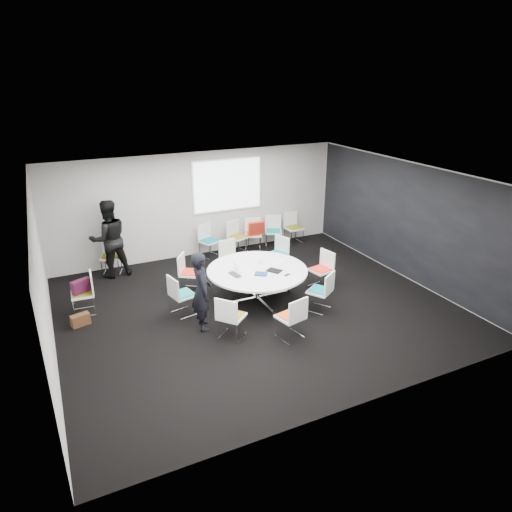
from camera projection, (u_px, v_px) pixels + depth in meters
name	position (u px, v px, depth m)	size (l,w,h in m)	color
room_shell	(260.00, 245.00, 9.35)	(8.08, 7.08, 2.88)	black
conference_table	(257.00, 277.00, 9.95)	(2.18, 2.18, 0.73)	silver
projection_screen	(228.00, 185.00, 12.36)	(1.90, 0.03, 1.35)	white
chair_ring_a	(321.00, 277.00, 10.62)	(0.53, 0.54, 0.88)	silver
chair_ring_b	(277.00, 261.00, 11.51)	(0.59, 0.59, 0.88)	silver
chair_ring_c	(231.00, 265.00, 11.27)	(0.51, 0.50, 0.88)	silver
chair_ring_d	(190.00, 280.00, 10.46)	(0.63, 0.63, 0.88)	silver
chair_ring_e	(183.00, 302.00, 9.44)	(0.54, 0.55, 0.88)	silver
chair_ring_f	(231.00, 324.00, 8.61)	(0.64, 0.64, 0.88)	silver
chair_ring_g	(291.00, 325.00, 8.59)	(0.55, 0.54, 0.88)	silver
chair_ring_h	(320.00, 298.00, 9.60)	(0.63, 0.63, 0.88)	silver
chair_back_a	(210.00, 247.00, 12.42)	(0.59, 0.59, 0.88)	silver
chair_back_b	(238.00, 243.00, 12.72)	(0.59, 0.58, 0.88)	silver
chair_back_c	(253.00, 240.00, 12.95)	(0.59, 0.59, 0.88)	silver
chair_back_d	(273.00, 237.00, 13.18)	(0.60, 0.59, 0.88)	silver
chair_back_e	(293.00, 233.00, 13.46)	(0.48, 0.47, 0.88)	silver
chair_spare_left	(84.00, 301.00, 9.49)	(0.47, 0.49, 0.88)	silver
chair_person_back	(112.00, 263.00, 11.39)	(0.58, 0.57, 0.88)	silver
person_main	(202.00, 291.00, 8.75)	(0.58, 0.38, 1.59)	black
person_back	(109.00, 239.00, 10.99)	(0.94, 0.73, 1.92)	black
laptop	(237.00, 274.00, 9.62)	(0.34, 0.22, 0.03)	#333338
laptop_lid	(235.00, 267.00, 9.69)	(0.30, 0.02, 0.22)	silver
notebook_black	(274.00, 271.00, 9.79)	(0.22, 0.30, 0.02)	black
tablet_folio	(261.00, 274.00, 9.62)	(0.26, 0.20, 0.03)	navy
papers_right	(279.00, 261.00, 10.29)	(0.30, 0.21, 0.00)	white
papers_front	(293.00, 265.00, 10.08)	(0.30, 0.21, 0.00)	silver
cup	(260.00, 262.00, 10.15)	(0.08, 0.08, 0.09)	white
phone	(287.00, 275.00, 9.60)	(0.14, 0.07, 0.01)	black
maroon_bag	(81.00, 286.00, 9.35)	(0.40, 0.14, 0.28)	#411128
brown_bag	(80.00, 320.00, 9.07)	(0.36, 0.16, 0.24)	#4C2C18
red_jacket	(256.00, 228.00, 12.60)	(0.44, 0.10, 0.35)	#A22014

